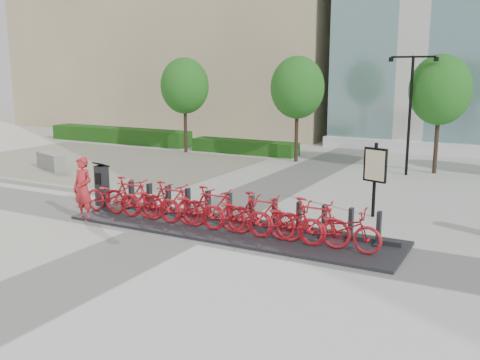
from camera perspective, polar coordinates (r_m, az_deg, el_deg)
The scene contains 26 objects.
ground at distance 15.43m, azimuth -5.94°, elevation -5.01°, with size 120.00×120.00×0.00m, color #BEBEBE.
gravel_patch at distance 26.92m, azimuth -15.29°, elevation 1.79°, with size 14.00×14.00×0.00m, color #605B4E.
curb at distance 23.54m, azimuth -23.81°, elevation 0.03°, with size 14.00×0.25×0.15m, color #98988A.
hedge_a at distance 34.29m, azimuth -12.76°, elevation 4.69°, with size 10.00×1.40×0.90m, color #194210.
hedge_b at distance 28.98m, azimuth 0.47°, elevation 3.57°, with size 6.00×1.20×0.70m, color #194210.
tree_0 at distance 29.22m, azimuth -5.93°, elevation 9.95°, with size 2.60×2.60×5.10m.
tree_1 at distance 26.15m, azimuth 6.14°, elevation 9.76°, with size 2.60×2.60×5.10m.
tree_2 at distance 24.45m, azimuth 20.57°, elevation 8.98°, with size 2.60×2.60×5.10m.
streetlamp at distance 23.65m, azimuth 17.73°, elevation 8.00°, with size 2.00×0.20×5.00m.
dock_pad at distance 15.00m, azimuth -1.16°, elevation -5.27°, with size 9.60×2.40×0.08m, color black.
dock_rail_posts at distance 15.25m, azimuth -0.09°, elevation -3.17°, with size 8.02×0.50×0.85m, color black, non-canonical shape.
bike_0 at distance 16.79m, azimuth -13.46°, elevation -1.70°, with size 0.72×2.06×1.08m, color #A7131C.
bike_1 at distance 16.32m, azimuth -11.57°, elevation -1.79°, with size 0.57×2.00×1.20m, color #A7131C.
bike_2 at distance 15.89m, azimuth -9.56°, elevation -2.29°, with size 0.72×2.06×1.08m, color #A7131C.
bike_3 at distance 15.45m, azimuth -7.45°, elevation -2.39°, with size 0.57×2.00×1.20m, color #A7131C.
bike_4 at distance 15.07m, azimuth -5.21°, elevation -2.93°, with size 0.72×2.06×1.08m, color #A7131C.
bike_5 at distance 14.68m, azimuth -2.86°, elevation -3.05°, with size 0.57×2.00×1.20m, color #A7131C.
bike_6 at distance 14.35m, azimuth -0.39°, elevation -3.63°, with size 0.72×2.06×1.08m, color #A7131C.
bike_7 at distance 14.02m, azimuth 2.20°, elevation -3.75°, with size 0.57×2.00×1.20m, color #A7131C.
bike_8 at distance 13.74m, azimuth 4.90°, elevation -4.36°, with size 0.72×2.06×1.08m, color #A7131C.
bike_9 at distance 13.47m, azimuth 7.73°, elevation -4.49°, with size 0.57×2.00×1.20m, color #A7131C.
bike_10 at distance 13.27m, azimuth 10.64°, elevation -5.11°, with size 0.72×2.06×1.08m, color #A7131C.
kiosk at distance 17.84m, azimuth -14.51°, elevation -0.50°, with size 0.49×0.43×1.44m.
worker_red at distance 16.50m, azimuth -16.41°, elevation -0.90°, with size 0.70×0.46×1.91m, color red.
jersey_barrier at distance 25.55m, azimuth -19.52°, elevation 1.87°, with size 1.94×0.53×0.75m, color gray.
map_sign at distance 16.58m, azimuth 14.21°, elevation 1.23°, with size 0.74×0.32×2.28m.
Camera 1 is at (8.35, -12.21, 4.38)m, focal length 40.00 mm.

